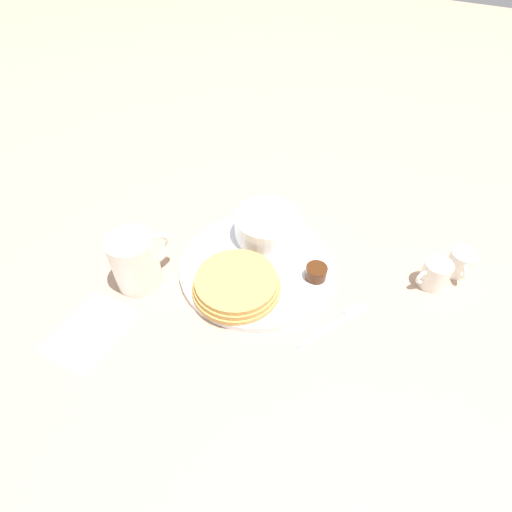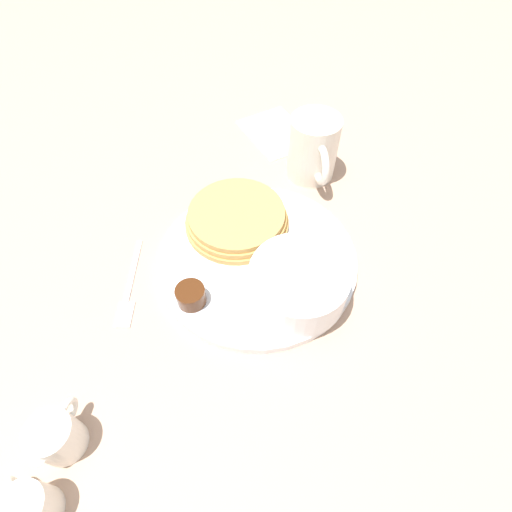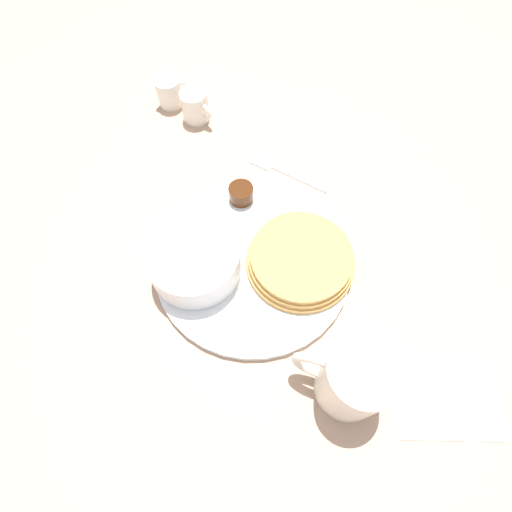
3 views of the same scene
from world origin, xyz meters
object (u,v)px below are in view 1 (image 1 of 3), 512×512
at_px(creamer_pitcher_near, 435,274).
at_px(fork, 339,321).
at_px(bowl, 267,225).
at_px(plate, 256,267).
at_px(coffee_mug, 136,261).
at_px(creamer_pitcher_far, 460,263).

distance_m(creamer_pitcher_near, fork, 0.19).
height_order(bowl, creamer_pitcher_near, bowl).
distance_m(plate, fork, 0.17).
bearing_deg(coffee_mug, plate, 127.66).
distance_m(coffee_mug, fork, 0.34).
height_order(plate, coffee_mug, coffee_mug).
bearing_deg(creamer_pitcher_near, fork, -35.23).
height_order(coffee_mug, creamer_pitcher_near, coffee_mug).
xyz_separation_m(bowl, coffee_mug, (0.20, -0.14, 0.01)).
distance_m(bowl, coffee_mug, 0.24).
xyz_separation_m(creamer_pitcher_far, fork, (0.20, -0.14, -0.02)).
height_order(creamer_pitcher_near, fork, creamer_pitcher_near).
height_order(bowl, fork, bowl).
bearing_deg(fork, plate, -100.87).
distance_m(creamer_pitcher_near, creamer_pitcher_far, 0.06).
relative_size(plate, fork, 2.18).
bearing_deg(creamer_pitcher_far, coffee_mug, -58.21).
bearing_deg(plate, creamer_pitcher_far, 118.49).
distance_m(bowl, creamer_pitcher_near, 0.30).
distance_m(plate, creamer_pitcher_far, 0.35).
relative_size(bowl, creamer_pitcher_near, 2.16).
height_order(coffee_mug, fork, coffee_mug).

